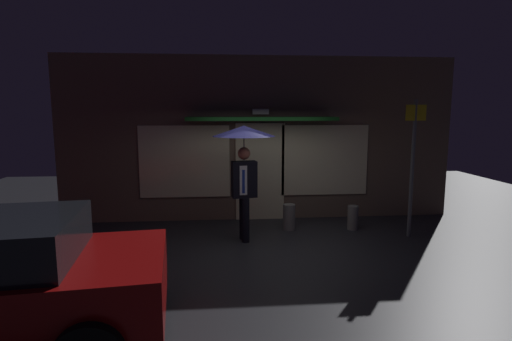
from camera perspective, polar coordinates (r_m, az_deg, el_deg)
ground_plane at (r=7.16m, az=2.30°, el=-11.54°), size 18.00×18.00×0.00m
building_facade at (r=9.08m, az=0.47°, el=4.50°), size 8.90×1.00×3.67m
person_with_umbrella at (r=7.40m, az=-1.73°, el=2.96°), size 1.17×1.17×2.19m
street_sign_post at (r=8.24m, az=21.55°, el=1.29°), size 0.40×0.07×2.68m
sidewalk_bollard at (r=8.37m, az=4.77°, el=-6.67°), size 0.25×0.25×0.54m
sidewalk_bollard_2 at (r=8.61m, az=13.71°, el=-6.58°), size 0.22×0.22×0.50m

